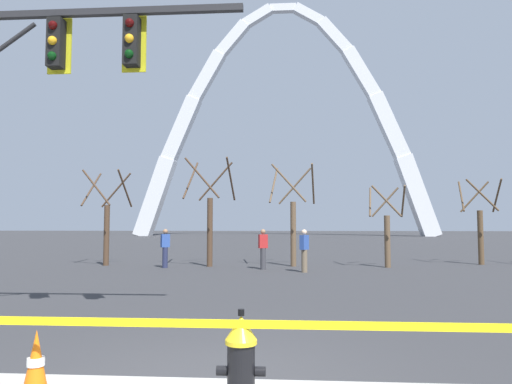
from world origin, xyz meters
The scene contains 13 objects.
ground_plane centered at (0.00, 0.00, 0.00)m, with size 240.00×240.00×0.00m, color #333335.
fire_hydrant centered at (0.40, -0.91, 0.47)m, with size 0.46×0.48×0.99m.
caution_tape_barrier centered at (0.53, -0.98, 0.67)m, with size 6.24×0.06×0.95m.
traffic_cone_by_hydrant centered at (-1.68, -0.74, 0.36)m, with size 0.36×0.36×0.73m.
monument_arch centered at (0.00, 65.70, 16.10)m, with size 45.94×2.41×36.44m.
tree_far_left centered at (-7.10, 14.61, 1.83)m, with size 1.90×1.91×4.12m.
tree_left_mid centered at (-2.53, 14.44, 2.03)m, with size 2.10×2.11×4.56m.
tree_center_left centered at (1.01, 14.78, 1.92)m, with size 1.99×2.00×4.31m.
tree_center_right centered at (4.90, 14.50, 1.50)m, with size 1.57×1.58×3.38m.
tree_right_mid centered at (9.33, 16.22, 1.68)m, with size 1.75×1.76×3.77m.
pedestrian_walking_left centered at (-0.19, 13.31, 0.82)m, with size 0.39×0.31×1.59m.
pedestrian_standing_center centered at (1.41, 12.29, 0.82)m, with size 0.36×0.39×1.59m.
pedestrian_walking_right centered at (-4.25, 13.70, 0.82)m, with size 0.39×0.35×1.59m.
Camera 1 is at (0.86, -5.36, 1.79)m, focal length 32.92 mm.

